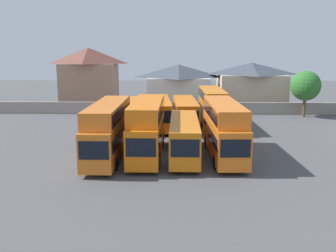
% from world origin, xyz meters
% --- Properties ---
extents(ground, '(140.00, 140.00, 0.00)m').
position_xyz_m(ground, '(0.00, 18.00, 0.00)').
color(ground, '#4C4C4F').
extents(depot_boundary_wall, '(56.00, 0.50, 1.80)m').
position_xyz_m(depot_boundary_wall, '(0.00, 23.60, 0.90)').
color(depot_boundary_wall, gray).
rests_on(depot_boundary_wall, ground).
extents(bus_1, '(2.63, 11.93, 4.90)m').
position_xyz_m(bus_1, '(-5.24, -0.08, 2.76)').
color(bus_1, orange).
rests_on(bus_1, ground).
extents(bus_2, '(2.75, 11.23, 5.06)m').
position_xyz_m(bus_2, '(-1.80, 0.29, 2.85)').
color(bus_2, orange).
rests_on(bus_2, ground).
extents(bus_3, '(2.63, 11.25, 3.39)m').
position_xyz_m(bus_3, '(1.52, 0.36, 1.94)').
color(bus_3, orange).
rests_on(bus_3, ground).
extents(bus_4, '(2.95, 11.40, 4.92)m').
position_xyz_m(bus_4, '(5.07, 0.46, 2.77)').
color(bus_4, orange).
rests_on(bus_4, ground).
extents(bus_5, '(3.46, 11.81, 3.27)m').
position_xyz_m(bus_5, '(-4.60, 13.23, 1.88)').
color(bus_5, orange).
rests_on(bus_5, ground).
extents(bus_6, '(3.30, 11.65, 3.47)m').
position_xyz_m(bus_6, '(-1.22, 13.71, 1.98)').
color(bus_6, orange).
rests_on(bus_6, ground).
extents(bus_7, '(3.11, 10.97, 3.48)m').
position_xyz_m(bus_7, '(1.87, 13.21, 1.99)').
color(bus_7, orange).
rests_on(bus_7, ground).
extents(bus_8, '(2.82, 10.77, 4.78)m').
position_xyz_m(bus_8, '(5.24, 13.44, 2.70)').
color(bus_8, orange).
rests_on(bus_8, ground).
extents(house_terrace_left, '(9.48, 6.62, 9.91)m').
position_xyz_m(house_terrace_left, '(-14.01, 31.09, 5.05)').
color(house_terrace_left, '#9E7A60').
rests_on(house_terrace_left, ground).
extents(house_terrace_centre, '(10.55, 7.94, 7.17)m').
position_xyz_m(house_terrace_centre, '(1.13, 30.42, 3.66)').
color(house_terrace_centre, silver).
rests_on(house_terrace_centre, ground).
extents(house_terrace_right, '(11.15, 8.31, 7.50)m').
position_xyz_m(house_terrace_right, '(13.15, 30.29, 3.82)').
color(house_terrace_right, '#C6B293').
rests_on(house_terrace_right, ground).
extents(tree_left_of_lot, '(4.24, 4.24, 6.62)m').
position_xyz_m(tree_left_of_lot, '(19.24, 21.60, 4.48)').
color(tree_left_of_lot, brown).
rests_on(tree_left_of_lot, ground).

